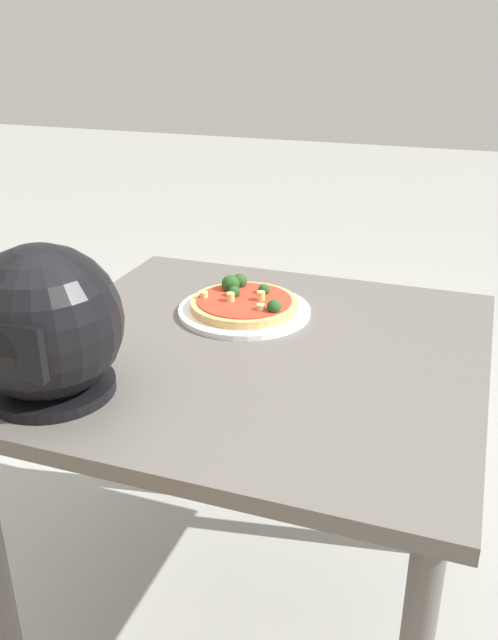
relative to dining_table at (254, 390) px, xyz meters
The scene contains 5 objects.
ground_plane 0.64m from the dining_table, ahead, with size 14.00×14.00×0.00m, color #9E9E99.
dining_table is the anchor object (origin of this frame).
pizza_plate 0.20m from the dining_table, 63.41° to the right, with size 0.29×0.29×0.01m, color white.
pizza 0.21m from the dining_table, 63.44° to the right, with size 0.24×0.24×0.05m.
motorcycle_helmet 0.46m from the dining_table, 46.92° to the left, with size 0.27×0.27×0.27m.
Camera 1 is at (-0.39, 1.14, 1.32)m, focal length 37.80 mm.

